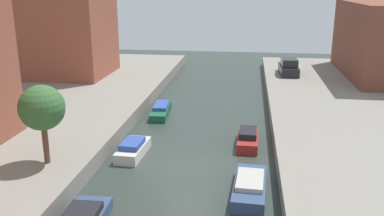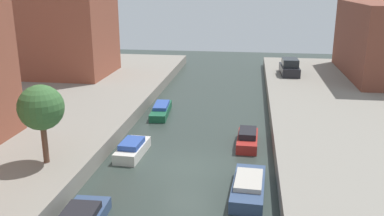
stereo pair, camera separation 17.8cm
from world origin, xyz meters
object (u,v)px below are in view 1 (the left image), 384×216
street_tree_2 (42,108)px  moored_boat_left_4 (161,110)px  moored_boat_right_2 (250,187)px  moored_boat_left_3 (133,149)px  parked_car (289,68)px  moored_boat_right_3 (248,139)px

street_tree_2 → moored_boat_left_4: bearing=73.8°
street_tree_2 → moored_boat_right_2: bearing=-0.7°
moored_boat_left_3 → moored_boat_right_2: (7.09, -3.95, -0.03)m
moored_boat_left_4 → parked_car: bearing=47.8°
parked_car → moored_boat_left_3: parked_car is taller
moored_boat_right_2 → moored_boat_left_3: bearing=150.9°
moored_boat_left_3 → moored_boat_left_4: size_ratio=0.74×
street_tree_2 → parked_car: size_ratio=1.01×
moored_boat_left_4 → moored_boat_right_2: size_ratio=1.06×
moored_boat_left_3 → moored_boat_right_3: (6.94, 2.62, 0.02)m
moored_boat_left_4 → street_tree_2: bearing=-106.2°
parked_car → moored_boat_right_2: size_ratio=0.95×
street_tree_2 → moored_boat_right_3: street_tree_2 is taller
street_tree_2 → moored_boat_left_3: street_tree_2 is taller
parked_car → moored_boat_left_4: 16.39m
parked_car → moored_boat_left_3: size_ratio=1.21×
parked_car → moored_boat_right_2: (-3.85, -24.49, -1.31)m
moored_boat_right_2 → parked_car: bearing=81.1°
street_tree_2 → moored_boat_left_3: (3.58, 3.82, -3.59)m
moored_boat_left_3 → moored_boat_left_4: bearing=90.2°
moored_boat_left_3 → moored_boat_right_3: moored_boat_right_3 is taller
parked_car → moored_boat_right_3: bearing=-102.6°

